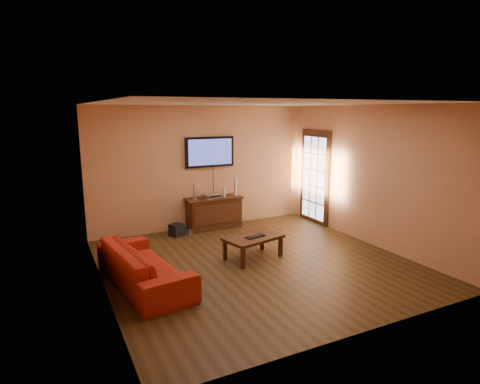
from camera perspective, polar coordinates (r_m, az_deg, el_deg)
ground_plane at (r=7.04m, az=2.37°, el=-10.05°), size 5.00×5.00×0.00m
room_walls at (r=7.16m, az=0.07°, el=4.30°), size 5.00×5.00×5.00m
french_door at (r=9.44m, az=10.58°, el=1.97°), size 0.07×1.02×2.22m
media_console at (r=8.93m, az=-3.71°, el=-2.97°), size 1.25×0.48×0.70m
television at (r=8.88m, az=-4.32°, el=5.71°), size 1.13×0.08×0.67m
coffee_table at (r=7.14m, az=1.89°, el=-6.72°), size 1.12×0.82×0.41m
sofa at (r=6.25m, az=-13.55°, el=-9.18°), size 0.90×2.17×0.82m
speaker_left at (r=8.65m, az=-6.45°, el=-0.03°), size 0.09×0.09×0.35m
speaker_right at (r=9.04m, az=-0.68°, el=0.68°), size 0.11×0.11×0.40m
av_receiver at (r=8.85m, az=-4.07°, el=-0.51°), size 0.42×0.34×0.09m
game_console at (r=8.91m, az=-2.24°, el=-0.00°), size 0.08×0.15×0.20m
subwoofer at (r=8.55m, az=-8.99°, el=-5.34°), size 0.33×0.33×0.25m
bottle at (r=8.37m, az=-7.10°, el=-5.91°), size 0.07×0.07×0.19m
keyboard at (r=7.09m, az=2.20°, el=-6.30°), size 0.41×0.23×0.02m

